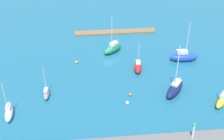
{
  "coord_description": "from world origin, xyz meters",
  "views": [
    {
      "loc": [
        6.28,
        72.53,
        42.16
      ],
      "look_at": [
        0.0,
        9.9,
        1.5
      ],
      "focal_mm": 47.85,
      "sensor_mm": 36.0,
      "label": 1
    }
  ],
  "objects_px": {
    "sailboat_green_center_basin": "(113,48)",
    "sailboat_navy_along_channel": "(175,88)",
    "mooring_buoy_orange": "(130,94)",
    "mooring_buoy_white": "(127,103)",
    "sailboat_red_far_south": "(138,67)",
    "mooring_buoy_yellow": "(76,62)",
    "sailboat_gray_by_breakwater": "(47,93)",
    "sailboat_white_lone_south": "(9,112)",
    "pier_dock": "(115,32)",
    "sailboat_blue_west_end": "(184,57)",
    "sailboat_yellow_inner_mooring": "(222,101)",
    "harbor_beacon": "(194,130)"
  },
  "relations": [
    {
      "from": "sailboat_gray_by_breakwater",
      "to": "sailboat_yellow_inner_mooring",
      "type": "bearing_deg",
      "value": -99.98
    },
    {
      "from": "sailboat_green_center_basin",
      "to": "mooring_buoy_white",
      "type": "distance_m",
      "value": 23.57
    },
    {
      "from": "sailboat_red_far_south",
      "to": "sailboat_white_lone_south",
      "type": "bearing_deg",
      "value": -53.34
    },
    {
      "from": "mooring_buoy_orange",
      "to": "mooring_buoy_yellow",
      "type": "relative_size",
      "value": 1.0
    },
    {
      "from": "sailboat_green_center_basin",
      "to": "mooring_buoy_white",
      "type": "height_order",
      "value": "sailboat_green_center_basin"
    },
    {
      "from": "harbor_beacon",
      "to": "mooring_buoy_white",
      "type": "distance_m",
      "value": 16.73
    },
    {
      "from": "harbor_beacon",
      "to": "mooring_buoy_yellow",
      "type": "xyz_separation_m",
      "value": [
        21.48,
        -31.33,
        -3.27
      ]
    },
    {
      "from": "sailboat_blue_west_end",
      "to": "sailboat_yellow_inner_mooring",
      "type": "relative_size",
      "value": 1.42
    },
    {
      "from": "sailboat_blue_west_end",
      "to": "sailboat_yellow_inner_mooring",
      "type": "xyz_separation_m",
      "value": [
        -2.71,
        19.14,
        -0.21
      ]
    },
    {
      "from": "sailboat_yellow_inner_mooring",
      "to": "sailboat_red_far_south",
      "type": "height_order",
      "value": "sailboat_red_far_south"
    },
    {
      "from": "sailboat_green_center_basin",
      "to": "sailboat_red_far_south",
      "type": "bearing_deg",
      "value": 77.46
    },
    {
      "from": "sailboat_gray_by_breakwater",
      "to": "mooring_buoy_yellow",
      "type": "bearing_deg",
      "value": -25.64
    },
    {
      "from": "sailboat_green_center_basin",
      "to": "sailboat_blue_west_end",
      "type": "xyz_separation_m",
      "value": [
        -18.66,
        6.71,
        0.13
      ]
    },
    {
      "from": "sailboat_yellow_inner_mooring",
      "to": "mooring_buoy_orange",
      "type": "distance_m",
      "value": 20.13
    },
    {
      "from": "sailboat_green_center_basin",
      "to": "sailboat_navy_along_channel",
      "type": "bearing_deg",
      "value": 79.42
    },
    {
      "from": "sailboat_gray_by_breakwater",
      "to": "sailboat_green_center_basin",
      "type": "height_order",
      "value": "sailboat_green_center_basin"
    },
    {
      "from": "sailboat_gray_by_breakwater",
      "to": "sailboat_green_center_basin",
      "type": "bearing_deg",
      "value": -41.89
    },
    {
      "from": "sailboat_green_center_basin",
      "to": "sailboat_white_lone_south",
      "type": "xyz_separation_m",
      "value": [
        24.31,
        24.97,
        -0.18
      ]
    },
    {
      "from": "sailboat_red_far_south",
      "to": "sailboat_green_center_basin",
      "type": "bearing_deg",
      "value": -140.86
    },
    {
      "from": "sailboat_gray_by_breakwater",
      "to": "mooring_buoy_white",
      "type": "xyz_separation_m",
      "value": [
        -17.94,
        4.72,
        -0.52
      ]
    },
    {
      "from": "mooring_buoy_yellow",
      "to": "sailboat_navy_along_channel",
      "type": "bearing_deg",
      "value": 145.67
    },
    {
      "from": "harbor_beacon",
      "to": "sailboat_red_far_south",
      "type": "relative_size",
      "value": 0.45
    },
    {
      "from": "harbor_beacon",
      "to": "sailboat_white_lone_south",
      "type": "height_order",
      "value": "sailboat_white_lone_south"
    },
    {
      "from": "sailboat_blue_west_end",
      "to": "sailboat_yellow_inner_mooring",
      "type": "height_order",
      "value": "sailboat_blue_west_end"
    },
    {
      "from": "sailboat_blue_west_end",
      "to": "sailboat_navy_along_channel",
      "type": "bearing_deg",
      "value": -112.04
    },
    {
      "from": "harbor_beacon",
      "to": "sailboat_white_lone_south",
      "type": "xyz_separation_m",
      "value": [
        35.43,
        -11.35,
        -2.59
      ]
    },
    {
      "from": "sailboat_white_lone_south",
      "to": "sailboat_yellow_inner_mooring",
      "type": "bearing_deg",
      "value": 84.4
    },
    {
      "from": "sailboat_red_far_south",
      "to": "sailboat_navy_along_channel",
      "type": "distance_m",
      "value": 12.53
    },
    {
      "from": "sailboat_red_far_south",
      "to": "sailboat_navy_along_channel",
      "type": "relative_size",
      "value": 0.66
    },
    {
      "from": "sailboat_blue_west_end",
      "to": "mooring_buoy_white",
      "type": "distance_m",
      "value": 24.54
    },
    {
      "from": "sailboat_yellow_inner_mooring",
      "to": "sailboat_red_far_south",
      "type": "relative_size",
      "value": 0.99
    },
    {
      "from": "sailboat_red_far_south",
      "to": "mooring_buoy_orange",
      "type": "height_order",
      "value": "sailboat_red_far_south"
    },
    {
      "from": "sailboat_white_lone_south",
      "to": "sailboat_red_far_south",
      "type": "bearing_deg",
      "value": 112.14
    },
    {
      "from": "sailboat_navy_along_channel",
      "to": "mooring_buoy_orange",
      "type": "height_order",
      "value": "sailboat_navy_along_channel"
    },
    {
      "from": "pier_dock",
      "to": "sailboat_green_center_basin",
      "type": "xyz_separation_m",
      "value": [
        2.06,
        12.72,
        0.96
      ]
    },
    {
      "from": "sailboat_yellow_inner_mooring",
      "to": "mooring_buoy_yellow",
      "type": "xyz_separation_m",
      "value": [
        31.73,
        -20.85,
        -0.78
      ]
    },
    {
      "from": "sailboat_gray_by_breakwater",
      "to": "sailboat_red_far_south",
      "type": "bearing_deg",
      "value": -68.34
    },
    {
      "from": "sailboat_green_center_basin",
      "to": "pier_dock",
      "type": "bearing_deg",
      "value": -140.84
    },
    {
      "from": "sailboat_blue_west_end",
      "to": "mooring_buoy_yellow",
      "type": "relative_size",
      "value": 16.29
    },
    {
      "from": "sailboat_gray_by_breakwater",
      "to": "sailboat_red_far_south",
      "type": "xyz_separation_m",
      "value": [
        -22.67,
        -8.83,
        0.09
      ]
    },
    {
      "from": "sailboat_green_center_basin",
      "to": "sailboat_white_lone_south",
      "type": "height_order",
      "value": "sailboat_green_center_basin"
    },
    {
      "from": "mooring_buoy_white",
      "to": "sailboat_white_lone_south",
      "type": "bearing_deg",
      "value": 3.27
    },
    {
      "from": "sailboat_green_center_basin",
      "to": "mooring_buoy_yellow",
      "type": "height_order",
      "value": "sailboat_green_center_basin"
    },
    {
      "from": "pier_dock",
      "to": "sailboat_yellow_inner_mooring",
      "type": "xyz_separation_m",
      "value": [
        -19.32,
        38.56,
        0.88
      ]
    },
    {
      "from": "mooring_buoy_yellow",
      "to": "mooring_buoy_white",
      "type": "bearing_deg",
      "value": 121.11
    },
    {
      "from": "mooring_buoy_orange",
      "to": "sailboat_yellow_inner_mooring",
      "type": "bearing_deg",
      "value": 164.97
    },
    {
      "from": "harbor_beacon",
      "to": "sailboat_gray_by_breakwater",
      "type": "bearing_deg",
      "value": -31.82
    },
    {
      "from": "pier_dock",
      "to": "mooring_buoy_white",
      "type": "height_order",
      "value": "mooring_buoy_white"
    },
    {
      "from": "pier_dock",
      "to": "sailboat_red_far_south",
      "type": "bearing_deg",
      "value": 98.78
    },
    {
      "from": "sailboat_navy_along_channel",
      "to": "mooring_buoy_orange",
      "type": "xyz_separation_m",
      "value": [
        10.41,
        0.12,
        -0.87
      ]
    }
  ]
}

